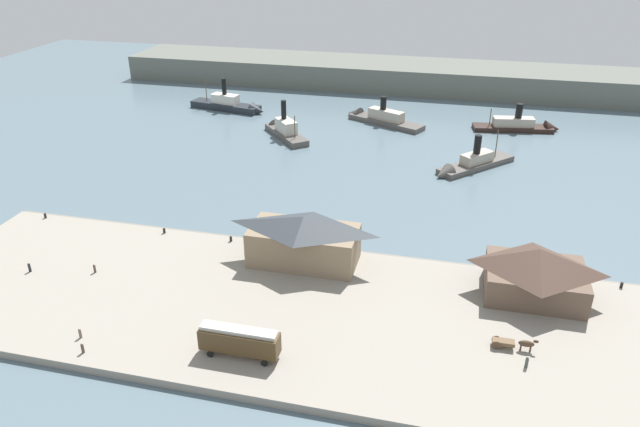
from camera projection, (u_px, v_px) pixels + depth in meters
The scene contains 22 objects.
ground_plane at pixel (307, 240), 106.02m from camera, with size 320.00×320.00×0.00m, color slate.
quay_promenade at pixel (269, 308), 86.61m from camera, with size 110.00×36.00×1.20m, color gray.
seawall_edge at pixel (302, 248), 102.67m from camera, with size 110.00×0.80×1.00m, color slate.
ferry_shed_customs_shed at pixel (304, 239), 95.40m from camera, with size 17.48×8.99×8.10m.
ferry_shed_central_terminal at pixel (536, 272), 87.08m from camera, with size 14.28×11.23×7.67m.
street_tram at pixel (239, 340), 75.28m from camera, with size 10.32×2.57×4.21m.
horse_cart at pixel (513, 343), 77.18m from camera, with size 5.71×1.30×1.87m.
pedestrian_near_west_shed at pixel (83, 348), 76.56m from camera, with size 0.38×0.38×1.54m.
pedestrian_walking_east at pixel (29, 267), 94.09m from camera, with size 0.41×0.41×1.65m.
pedestrian_by_tram at pixel (527, 362), 74.10m from camera, with size 0.41×0.41×1.65m.
pedestrian_near_east_shed at pixel (95, 269), 93.89m from camera, with size 0.38×0.38×1.53m.
pedestrian_standing_center at pixel (80, 333), 79.30m from camera, with size 0.38×0.38×1.54m.
mooring_post_center_west at pixel (164, 231), 105.74m from camera, with size 0.44×0.44×0.90m, color black.
mooring_post_east at pixel (622, 285), 90.16m from camera, with size 0.44×0.44×0.90m, color black.
mooring_post_west at pixel (231, 239), 103.05m from camera, with size 0.44×0.44×0.90m, color black.
mooring_post_center_east at pixel (45, 216), 111.01m from camera, with size 0.44×0.44×0.90m, color black.
ferry_departing_north at pixel (468, 165), 134.88m from camera, with size 18.44×19.72×9.25m.
ferry_moored_east at pixel (283, 129), 156.05m from camera, with size 15.96×17.45×10.81m.
ferry_approaching_west at pixel (523, 126), 159.78m from camera, with size 23.08×8.47×8.97m.
ferry_mid_harbor at pixel (378, 118), 166.20m from camera, with size 23.77×14.85×9.22m.
ferry_moored_west at pixel (232, 105), 176.27m from camera, with size 24.08×8.90×10.49m.
far_headland at pixel (391, 75), 199.94m from camera, with size 180.00×24.00×8.00m, color #60665B.
Camera 1 is at (24.17, -89.66, 51.43)m, focal length 33.62 mm.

